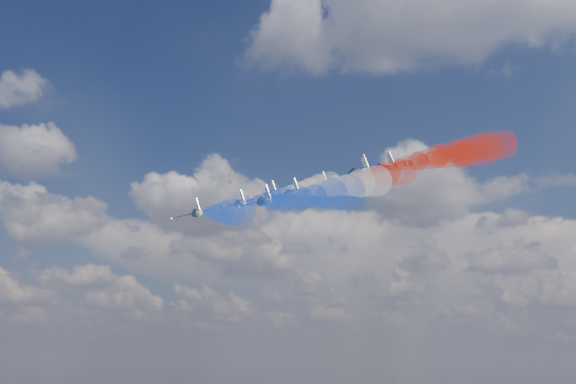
% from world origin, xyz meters
% --- Properties ---
extents(jet_lead, '(15.97, 16.37, 8.42)m').
position_xyz_m(jet_lead, '(-11.18, -8.18, 135.93)').
color(jet_lead, black).
extents(trail_lead, '(27.30, 34.17, 12.57)m').
position_xyz_m(trail_lead, '(3.89, -27.80, 131.17)').
color(trail_lead, white).
extents(jet_inner_left, '(15.97, 16.37, 8.42)m').
position_xyz_m(jet_inner_left, '(-11.21, -22.98, 130.58)').
color(jet_inner_left, black).
extents(trail_inner_left, '(27.30, 34.17, 12.57)m').
position_xyz_m(trail_inner_left, '(3.86, -42.60, 125.82)').
color(trail_inner_left, blue).
extents(jet_inner_right, '(15.97, 16.37, 8.42)m').
position_xyz_m(jet_inner_right, '(2.13, -12.28, 135.47)').
color(jet_inner_right, black).
extents(trail_inner_right, '(27.30, 34.17, 12.57)m').
position_xyz_m(trail_inner_right, '(17.20, -31.90, 130.70)').
color(trail_inner_right, red).
extents(jet_outer_left, '(15.97, 16.37, 8.42)m').
position_xyz_m(jet_outer_left, '(-11.77, -38.80, 125.56)').
color(jet_outer_left, black).
extents(trail_outer_left, '(27.30, 34.17, 12.57)m').
position_xyz_m(trail_outer_left, '(3.30, -58.42, 120.80)').
color(trail_outer_left, blue).
extents(jet_center_third, '(15.97, 16.37, 8.42)m').
position_xyz_m(jet_center_third, '(2.57, -28.41, 130.23)').
color(jet_center_third, black).
extents(trail_center_third, '(27.30, 34.17, 12.57)m').
position_xyz_m(trail_center_third, '(17.64, -48.03, 125.47)').
color(trail_center_third, white).
extents(jet_outer_right, '(15.97, 16.37, 8.42)m').
position_xyz_m(jet_outer_right, '(17.23, -16.24, 136.85)').
color(jet_outer_right, black).
extents(trail_outer_right, '(27.30, 34.17, 12.57)m').
position_xyz_m(trail_outer_right, '(32.30, -35.86, 132.09)').
color(trail_outer_right, red).
extents(jet_rear_left, '(15.97, 16.37, 8.42)m').
position_xyz_m(jet_rear_left, '(2.83, -40.98, 126.08)').
color(jet_rear_left, black).
extents(trail_rear_left, '(27.30, 34.17, 12.57)m').
position_xyz_m(trail_rear_left, '(17.90, -60.60, 121.31)').
color(trail_rear_left, blue).
extents(jet_rear_right, '(15.97, 16.37, 8.42)m').
position_xyz_m(jet_rear_right, '(16.93, -31.90, 131.98)').
color(jet_rear_right, black).
extents(trail_rear_right, '(27.30, 34.17, 12.57)m').
position_xyz_m(trail_rear_right, '(32.00, -51.51, 127.22)').
color(trail_rear_right, red).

